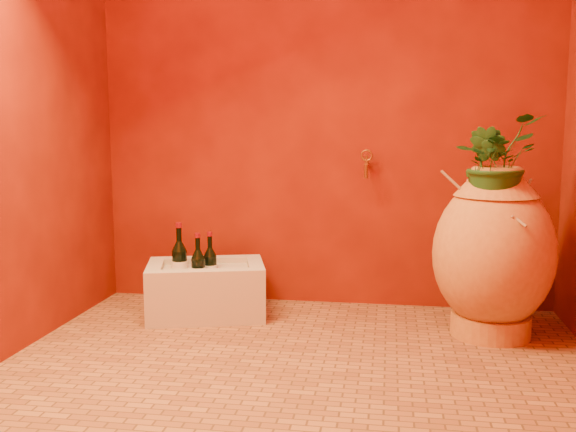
% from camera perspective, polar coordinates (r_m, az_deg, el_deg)
% --- Properties ---
extents(floor, '(2.50, 2.50, 0.00)m').
position_cam_1_polar(floor, '(2.75, 0.93, -13.17)').
color(floor, '#965C31').
rests_on(floor, ground).
extents(wall_back, '(2.50, 0.02, 2.50)m').
position_cam_1_polar(wall_back, '(3.57, 3.30, 12.12)').
color(wall_back, '#5E1105').
rests_on(wall_back, ground).
extents(wall_left, '(0.02, 2.00, 2.50)m').
position_cam_1_polar(wall_left, '(3.02, -23.82, 12.22)').
color(wall_left, '#5E1105').
rests_on(wall_left, ground).
extents(amphora, '(0.57, 0.57, 0.81)m').
position_cam_1_polar(amphora, '(3.17, 17.79, -3.13)').
color(amphora, '#C68638').
rests_on(amphora, floor).
extents(stone_basin, '(0.69, 0.57, 0.28)m').
position_cam_1_polar(stone_basin, '(3.42, -7.30, -6.60)').
color(stone_basin, '#B9AE99').
rests_on(stone_basin, floor).
extents(wine_bottle_a, '(0.08, 0.08, 0.34)m').
position_cam_1_polar(wine_bottle_a, '(3.43, -9.61, -4.20)').
color(wine_bottle_a, black).
rests_on(wine_bottle_a, stone_basin).
extents(wine_bottle_b, '(0.07, 0.07, 0.30)m').
position_cam_1_polar(wine_bottle_b, '(3.33, -7.98, -4.79)').
color(wine_bottle_b, black).
rests_on(wine_bottle_b, stone_basin).
extents(wine_bottle_c, '(0.07, 0.07, 0.29)m').
position_cam_1_polar(wine_bottle_c, '(3.40, -6.93, -4.55)').
color(wine_bottle_c, black).
rests_on(wine_bottle_c, stone_basin).
extents(wall_tap, '(0.07, 0.14, 0.15)m').
position_cam_1_polar(wall_tap, '(3.47, 6.98, 4.75)').
color(wall_tap, olive).
rests_on(wall_tap, wall_back).
extents(plant_main, '(0.51, 0.51, 0.43)m').
position_cam_1_polar(plant_main, '(3.09, 18.04, 4.60)').
color(plant_main, '#19461B').
rests_on(plant_main, amphora).
extents(plant_side, '(0.24, 0.25, 0.36)m').
position_cam_1_polar(plant_side, '(3.07, 17.24, 4.28)').
color(plant_side, '#19461B').
rests_on(plant_side, amphora).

